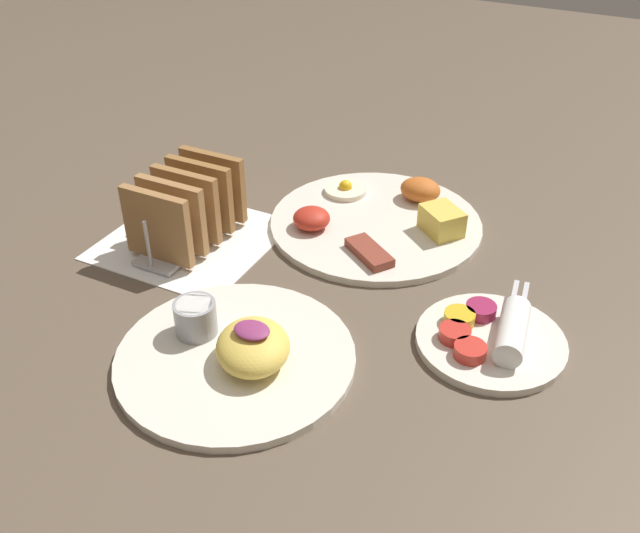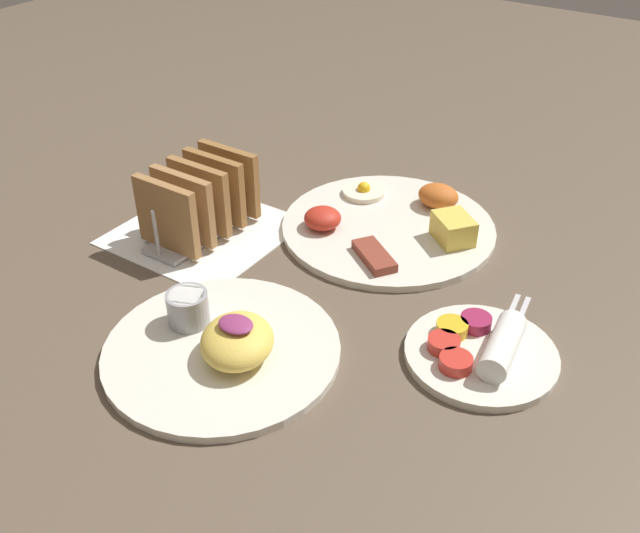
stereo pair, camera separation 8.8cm
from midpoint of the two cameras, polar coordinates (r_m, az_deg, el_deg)
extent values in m
plane|color=brown|center=(0.87, 3.15, -3.33)|extent=(3.00, 3.00, 0.00)
cube|color=white|center=(1.01, -6.88, 2.73)|extent=(0.22, 0.22, 0.00)
cylinder|color=silver|center=(1.02, 7.95, 3.04)|extent=(0.30, 0.30, 0.01)
cube|color=#E5C64C|center=(0.99, 13.15, 2.89)|extent=(0.07, 0.07, 0.04)
ellipsoid|color=#C66023|center=(1.06, 11.81, 5.48)|extent=(0.06, 0.05, 0.03)
cylinder|color=#F4EACC|center=(1.08, 5.85, 5.88)|extent=(0.06, 0.06, 0.01)
sphere|color=yellow|center=(1.08, 5.87, 6.16)|extent=(0.02, 0.02, 0.02)
ellipsoid|color=red|center=(0.99, 2.76, 3.81)|extent=(0.05, 0.05, 0.03)
cube|color=brown|center=(0.93, 7.06, 0.76)|extent=(0.08, 0.07, 0.01)
cylinder|color=silver|center=(0.82, 15.80, -6.92)|extent=(0.17, 0.17, 0.01)
cylinder|color=#99234C|center=(0.84, 15.32, -4.42)|extent=(0.04, 0.04, 0.01)
cylinder|color=gold|center=(0.83, 13.54, -4.93)|extent=(0.04, 0.04, 0.01)
cylinder|color=red|center=(0.80, 12.97, -6.20)|extent=(0.04, 0.04, 0.01)
cylinder|color=red|center=(0.78, 14.02, -7.59)|extent=(0.04, 0.04, 0.01)
cylinder|color=white|center=(0.80, 17.49, -6.19)|extent=(0.04, 0.10, 0.03)
cube|color=silver|center=(0.86, 18.05, -3.26)|extent=(0.01, 0.05, 0.00)
cube|color=silver|center=(0.86, 18.82, -3.46)|extent=(0.01, 0.05, 0.00)
cylinder|color=silver|center=(0.80, -4.71, -6.82)|extent=(0.26, 0.26, 0.01)
ellipsoid|color=#EAC651|center=(0.77, -3.39, -6.08)|extent=(0.12, 0.12, 0.04)
ellipsoid|color=#8C3366|center=(0.75, -3.44, -4.76)|extent=(0.04, 0.03, 0.01)
cylinder|color=#99999E|center=(0.82, -7.52, -3.44)|extent=(0.05, 0.05, 0.04)
cylinder|color=white|center=(0.81, -7.60, -2.55)|extent=(0.04, 0.04, 0.01)
cube|color=#B7B7BC|center=(1.01, -6.90, 2.94)|extent=(0.06, 0.18, 0.01)
cube|color=#9C6F41|center=(0.94, -9.58, 3.88)|extent=(0.10, 0.01, 0.10)
cube|color=#9E7042|center=(0.96, -8.32, 4.70)|extent=(0.10, 0.01, 0.10)
cube|color=olive|center=(0.98, -7.10, 5.48)|extent=(0.10, 0.01, 0.10)
cube|color=olive|center=(1.01, -5.93, 6.22)|extent=(0.10, 0.01, 0.10)
cube|color=olive|center=(1.03, -4.81, 6.94)|extent=(0.10, 0.01, 0.10)
cylinder|color=#B7B7BC|center=(0.94, -10.39, 2.55)|extent=(0.01, 0.01, 0.07)
cylinder|color=#B7B7BC|center=(1.05, -4.03, 6.70)|extent=(0.01, 0.01, 0.07)
camera|label=1|loc=(0.04, -87.14, 1.96)|focal=40.00mm
camera|label=2|loc=(0.04, 92.86, -1.96)|focal=40.00mm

